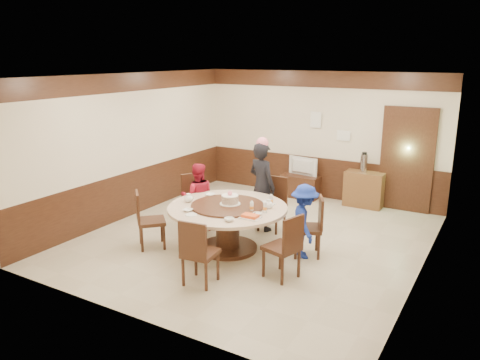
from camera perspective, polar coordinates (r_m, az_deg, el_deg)
The scene contains 30 objects.
room at distance 7.96m, azimuth 1.98°, elevation 0.10°, with size 6.00×6.04×2.84m.
banquet_table at distance 7.66m, azimuth -1.52°, elevation -4.77°, with size 1.95×1.95×0.78m.
chair_0 at distance 7.61m, azimuth 8.30°, elevation -6.89°, with size 0.59×0.59×0.97m.
chair_1 at distance 8.63m, azimuth 3.96°, elevation -4.10°, with size 0.44×0.45×0.97m.
chair_2 at distance 8.87m, azimuth -5.34°, elevation -3.60°, with size 0.60×0.60×0.97m.
chair_3 at distance 7.98m, azimuth -10.86°, elevation -5.97°, with size 0.62×0.62×0.97m.
chair_4 at distance 6.65m, azimuth -4.92°, elevation -10.10°, with size 0.49×0.50×0.97m.
chair_5 at distance 6.83m, azimuth 5.21°, elevation -9.42°, with size 0.55×0.55×0.97m.
person_standing at distance 8.50m, azimuth 2.68°, elevation -0.78°, with size 0.59×0.39×1.63m, color black.
person_red at distance 8.58m, azimuth -5.18°, elevation -2.03°, with size 0.60×0.47×1.24m, color #A7162C.
person_blue at distance 7.44m, azimuth 7.85°, elevation -5.02°, with size 0.77×0.44×1.19m, color navy.
birthday_cake at distance 7.59m, azimuth -1.23°, elevation -2.38°, with size 0.34×0.34×0.22m.
teapot_left at distance 7.84m, azimuth -6.29°, elevation -2.26°, with size 0.17×0.15×0.13m, color white.
teapot_right at distance 7.49m, azimuth 3.49°, elevation -3.02°, with size 0.17×0.15×0.13m, color white.
bowl_0 at distance 8.15m, azimuth -3.66°, elevation -1.81°, with size 0.17×0.17×0.04m, color white.
bowl_1 at distance 6.92m, azimuth -1.33°, elevation -4.83°, with size 0.15×0.15×0.05m, color white.
bowl_2 at distance 7.39m, azimuth -6.37°, elevation -3.68°, with size 0.15×0.15×0.04m, color white.
bowl_3 at distance 7.16m, azimuth 2.11°, elevation -4.19°, with size 0.14×0.14×0.04m, color white.
saucer_near at distance 7.21m, azimuth -5.96°, elevation -4.24°, with size 0.18×0.18×0.01m, color white.
saucer_far at distance 7.79m, azimuth 3.23°, elevation -2.71°, with size 0.18×0.18×0.01m, color white.
shrimp_platter at distance 7.03m, azimuth 1.25°, elevation -4.49°, with size 0.30×0.20×0.06m.
bottle_0 at distance 7.30m, azimuth 1.44°, elevation -3.30°, with size 0.06×0.06×0.16m, color silver.
bottle_1 at distance 7.27m, azimuth 3.06°, elevation -3.40°, with size 0.06×0.06×0.16m, color silver.
bottle_2 at distance 7.65m, azimuth 3.82°, elevation -2.48°, with size 0.06×0.06×0.16m, color silver.
tv_stand at distance 10.70m, azimuth 7.40°, elevation -0.74°, with size 0.85×0.45×0.50m, color #391E11.
television at distance 10.58m, azimuth 7.48°, elevation 1.64°, with size 0.72×0.09×0.41m, color gray.
side_cabinet at distance 10.24m, azimuth 14.89°, elevation -1.10°, with size 0.80×0.40×0.75m, color brown.
thermos at distance 10.12m, azimuth 14.86°, elevation 2.01°, with size 0.15×0.15×0.38m, color silver.
notice_left at distance 10.51m, azimuth 9.21°, elevation 7.27°, with size 0.25×0.00×0.35m, color white.
notice_right at distance 10.33m, azimuth 12.50°, elevation 5.30°, with size 0.30×0.00×0.22m, color white.
Camera 1 is at (3.66, -6.76, 3.11)m, focal length 35.00 mm.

